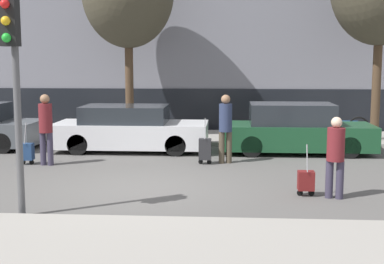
{
  "coord_description": "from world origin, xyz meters",
  "views": [
    {
      "loc": [
        1.83,
        -11.06,
        2.71
      ],
      "look_at": [
        0.97,
        1.8,
        0.95
      ],
      "focal_mm": 50.0,
      "sensor_mm": 36.0,
      "label": 1
    }
  ],
  "objects_px": {
    "traffic_light": "(13,63)",
    "pedestrian_right": "(336,153)",
    "trolley_left": "(27,152)",
    "trolley_center": "(205,149)",
    "parked_car_1": "(130,129)",
    "pedestrian_left": "(46,125)",
    "trolley_right": "(306,181)",
    "parked_bicycle": "(342,127)",
    "pedestrian_center": "(226,124)",
    "parked_car_2": "(295,130)"
  },
  "relations": [
    {
      "from": "parked_car_2",
      "to": "pedestrian_left",
      "type": "distance_m",
      "value": 6.99
    },
    {
      "from": "parked_car_2",
      "to": "pedestrian_center",
      "type": "bearing_deg",
      "value": -140.06
    },
    {
      "from": "parked_car_2",
      "to": "pedestrian_left",
      "type": "height_order",
      "value": "pedestrian_left"
    },
    {
      "from": "pedestrian_right",
      "to": "traffic_light",
      "type": "distance_m",
      "value": 6.15
    },
    {
      "from": "pedestrian_left",
      "to": "pedestrian_center",
      "type": "xyz_separation_m",
      "value": [
        4.58,
        0.58,
        -0.02
      ]
    },
    {
      "from": "pedestrian_center",
      "to": "parked_bicycle",
      "type": "relative_size",
      "value": 1.02
    },
    {
      "from": "traffic_light",
      "to": "pedestrian_right",
      "type": "bearing_deg",
      "value": 16.54
    },
    {
      "from": "pedestrian_center",
      "to": "trolley_left",
      "type": "bearing_deg",
      "value": 168.77
    },
    {
      "from": "parked_car_1",
      "to": "pedestrian_center",
      "type": "distance_m",
      "value": 3.38
    },
    {
      "from": "parked_car_2",
      "to": "trolley_right",
      "type": "height_order",
      "value": "parked_car_2"
    },
    {
      "from": "trolley_right",
      "to": "traffic_light",
      "type": "distance_m",
      "value": 5.93
    },
    {
      "from": "trolley_center",
      "to": "pedestrian_left",
      "type": "bearing_deg",
      "value": -174.11
    },
    {
      "from": "pedestrian_left",
      "to": "trolley_right",
      "type": "xyz_separation_m",
      "value": [
        6.2,
        -2.72,
        -0.74
      ]
    },
    {
      "from": "pedestrian_left",
      "to": "trolley_left",
      "type": "height_order",
      "value": "pedestrian_left"
    },
    {
      "from": "parked_car_2",
      "to": "traffic_light",
      "type": "relative_size",
      "value": 1.16
    },
    {
      "from": "parked_car_1",
      "to": "trolley_center",
      "type": "distance_m",
      "value": 3.03
    },
    {
      "from": "trolley_left",
      "to": "trolley_right",
      "type": "distance_m",
      "value": 7.3
    },
    {
      "from": "pedestrian_center",
      "to": "trolley_right",
      "type": "relative_size",
      "value": 1.73
    },
    {
      "from": "trolley_left",
      "to": "pedestrian_left",
      "type": "bearing_deg",
      "value": -7.1
    },
    {
      "from": "traffic_light",
      "to": "parked_bicycle",
      "type": "height_order",
      "value": "traffic_light"
    },
    {
      "from": "trolley_left",
      "to": "traffic_light",
      "type": "height_order",
      "value": "traffic_light"
    },
    {
      "from": "trolley_right",
      "to": "traffic_light",
      "type": "xyz_separation_m",
      "value": [
        -5.13,
        -1.83,
        2.34
      ]
    },
    {
      "from": "pedestrian_center",
      "to": "traffic_light",
      "type": "relative_size",
      "value": 0.48
    },
    {
      "from": "pedestrian_right",
      "to": "pedestrian_left",
      "type": "bearing_deg",
      "value": 172.98
    },
    {
      "from": "trolley_center",
      "to": "pedestrian_right",
      "type": "bearing_deg",
      "value": -50.88
    },
    {
      "from": "trolley_center",
      "to": "traffic_light",
      "type": "xyz_separation_m",
      "value": [
        -2.98,
        -4.97,
        2.26
      ]
    },
    {
      "from": "parked_car_1",
      "to": "pedestrian_left",
      "type": "relative_size",
      "value": 2.47
    },
    {
      "from": "trolley_left",
      "to": "parked_bicycle",
      "type": "bearing_deg",
      "value": 26.49
    },
    {
      "from": "trolley_right",
      "to": "pedestrian_left",
      "type": "bearing_deg",
      "value": 156.32
    },
    {
      "from": "traffic_light",
      "to": "trolley_center",
      "type": "bearing_deg",
      "value": 59.03
    },
    {
      "from": "trolley_center",
      "to": "trolley_right",
      "type": "xyz_separation_m",
      "value": [
        2.15,
        -3.14,
        -0.08
      ]
    },
    {
      "from": "traffic_light",
      "to": "parked_bicycle",
      "type": "relative_size",
      "value": 2.1
    },
    {
      "from": "pedestrian_left",
      "to": "parked_bicycle",
      "type": "xyz_separation_m",
      "value": [
        8.42,
        4.54,
        -0.56
      ]
    },
    {
      "from": "trolley_left",
      "to": "trolley_center",
      "type": "height_order",
      "value": "trolley_center"
    },
    {
      "from": "parked_car_1",
      "to": "pedestrian_left",
      "type": "bearing_deg",
      "value": -126.42
    },
    {
      "from": "pedestrian_right",
      "to": "parked_car_2",
      "type": "bearing_deg",
      "value": 107.52
    },
    {
      "from": "parked_car_2",
      "to": "traffic_light",
      "type": "xyz_separation_m",
      "value": [
        -5.53,
        -6.82,
        1.98
      ]
    },
    {
      "from": "parked_bicycle",
      "to": "trolley_right",
      "type": "bearing_deg",
      "value": -107.0
    },
    {
      "from": "parked_car_1",
      "to": "parked_car_2",
      "type": "xyz_separation_m",
      "value": [
        4.86,
        -0.08,
        0.03
      ]
    },
    {
      "from": "parked_car_1",
      "to": "parked_bicycle",
      "type": "relative_size",
      "value": 2.55
    },
    {
      "from": "trolley_left",
      "to": "parked_bicycle",
      "type": "height_order",
      "value": "trolley_left"
    },
    {
      "from": "trolley_center",
      "to": "parked_car_1",
      "type": "bearing_deg",
      "value": 140.18
    },
    {
      "from": "trolley_left",
      "to": "pedestrian_center",
      "type": "bearing_deg",
      "value": 5.69
    },
    {
      "from": "pedestrian_left",
      "to": "pedestrian_right",
      "type": "distance_m",
      "value": 7.32
    },
    {
      "from": "trolley_right",
      "to": "parked_car_2",
      "type": "bearing_deg",
      "value": 85.42
    },
    {
      "from": "pedestrian_left",
      "to": "trolley_center",
      "type": "xyz_separation_m",
      "value": [
        4.05,
        0.42,
        -0.66
      ]
    },
    {
      "from": "pedestrian_left",
      "to": "parked_car_1",
      "type": "bearing_deg",
      "value": 60.74
    },
    {
      "from": "trolley_center",
      "to": "pedestrian_right",
      "type": "relative_size",
      "value": 0.75
    },
    {
      "from": "pedestrian_center",
      "to": "trolley_center",
      "type": "relative_size",
      "value": 1.49
    },
    {
      "from": "pedestrian_left",
      "to": "trolley_left",
      "type": "xyz_separation_m",
      "value": [
        -0.55,
        0.07,
        -0.71
      ]
    }
  ]
}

